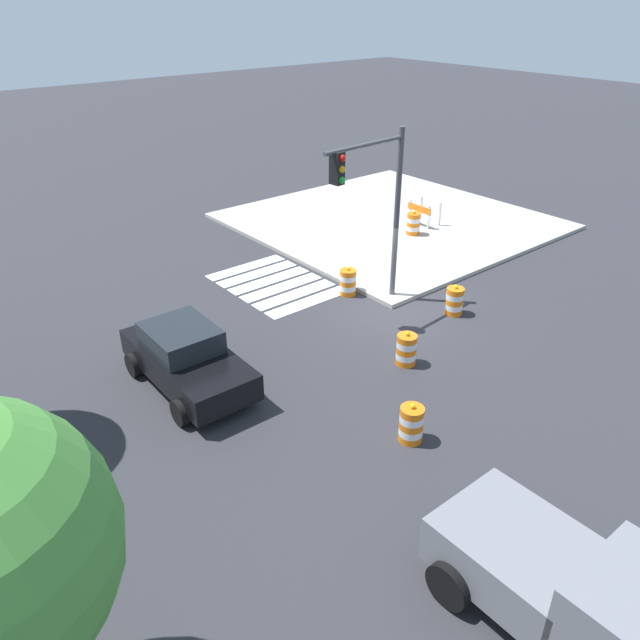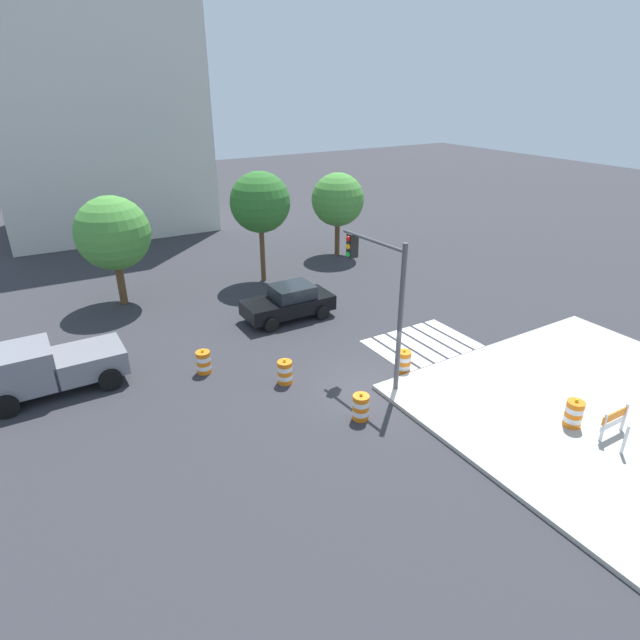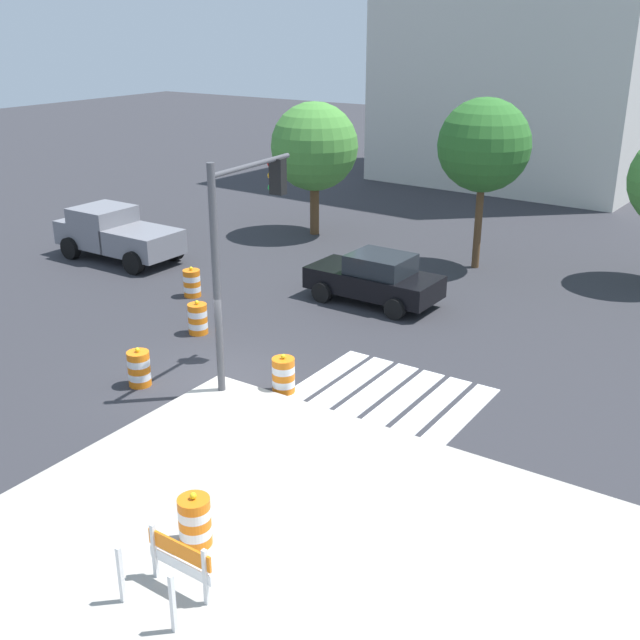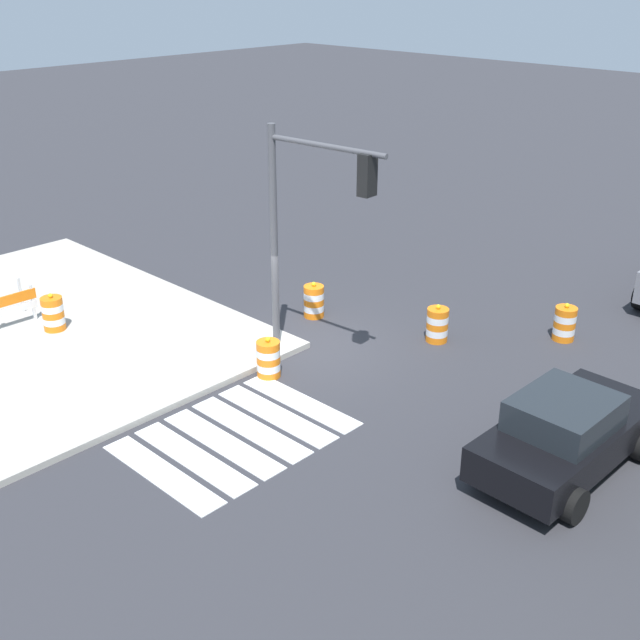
% 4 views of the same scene
% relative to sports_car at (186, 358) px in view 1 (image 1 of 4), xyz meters
% --- Properties ---
extents(ground_plane, '(120.00, 120.00, 0.00)m').
position_rel_sports_car_xyz_m(ground_plane, '(-0.39, -7.22, -0.81)').
color(ground_plane, '#2D2D33').
extents(sidewalk_corner, '(12.00, 12.00, 0.15)m').
position_rel_sports_car_xyz_m(sidewalk_corner, '(5.61, -13.22, -0.74)').
color(sidewalk_corner, '#ADA89E').
rests_on(sidewalk_corner, ground).
extents(crosswalk_stripes, '(4.35, 3.20, 0.02)m').
position_rel_sports_car_xyz_m(crosswalk_stripes, '(3.61, -5.42, -0.80)').
color(crosswalk_stripes, silver).
rests_on(crosswalk_stripes, ground).
extents(sports_car, '(4.33, 2.20, 1.63)m').
position_rel_sports_car_xyz_m(sports_car, '(0.00, 0.00, 0.00)').
color(sports_car, black).
rests_on(sports_car, ground).
extents(pickup_truck, '(5.16, 2.37, 1.92)m').
position_rel_sports_car_xyz_m(pickup_truck, '(-10.70, -1.18, 0.16)').
color(pickup_truck, slate).
rests_on(pickup_truck, ground).
extents(traffic_barrel_near_corner, '(0.56, 0.56, 1.02)m').
position_rel_sports_car_xyz_m(traffic_barrel_near_corner, '(-5.30, -2.82, -0.36)').
color(traffic_barrel_near_corner, orange).
rests_on(traffic_barrel_near_corner, ground).
extents(traffic_barrel_crosswalk_end, '(0.56, 0.56, 1.02)m').
position_rel_sports_car_xyz_m(traffic_barrel_crosswalk_end, '(-2.95, -5.15, -0.36)').
color(traffic_barrel_crosswalk_end, orange).
rests_on(traffic_barrel_crosswalk_end, ground).
extents(traffic_barrel_median_near, '(0.56, 0.56, 1.02)m').
position_rel_sports_car_xyz_m(traffic_barrel_median_near, '(-1.86, -8.53, -0.36)').
color(traffic_barrel_median_near, orange).
rests_on(traffic_barrel_median_near, ground).
extents(traffic_barrel_median_far, '(0.56, 0.56, 1.02)m').
position_rel_sports_car_xyz_m(traffic_barrel_median_far, '(1.37, -6.86, -0.36)').
color(traffic_barrel_median_far, orange).
rests_on(traffic_barrel_median_far, ground).
extents(traffic_barrel_on_sidewalk, '(0.56, 0.56, 1.02)m').
position_rel_sports_car_xyz_m(traffic_barrel_on_sidewalk, '(3.71, -12.61, -0.21)').
color(traffic_barrel_on_sidewalk, orange).
rests_on(traffic_barrel_on_sidewalk, sidewalk_corner).
extents(construction_barricade, '(1.30, 0.80, 1.00)m').
position_rel_sports_car_xyz_m(construction_barricade, '(4.29, -13.75, -0.09)').
color(construction_barricade, silver).
rests_on(construction_barricade, sidewalk_corner).
extents(traffic_light_pole, '(0.58, 3.29, 5.50)m').
position_rel_sports_car_xyz_m(traffic_light_pole, '(0.12, -6.69, 3.10)').
color(traffic_light_pole, '#4C4C51').
rests_on(traffic_light_pole, sidewalk_corner).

